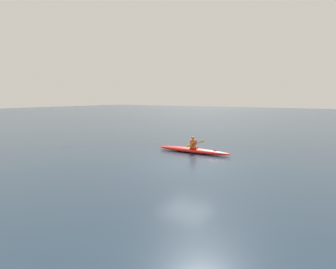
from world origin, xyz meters
TOP-DOWN VIEW (x-y plane):
  - ground_plane at (0.00, 0.00)m, footprint 160.00×160.00m
  - kayak at (1.23, -2.87)m, footprint 4.81×0.79m
  - kayaker at (1.22, -2.87)m, footprint 0.42×2.34m

SIDE VIEW (x-z plane):
  - ground_plane at x=0.00m, z-range 0.00..0.00m
  - kayak at x=1.23m, z-range 0.00..0.31m
  - kayaker at x=1.22m, z-range 0.25..0.96m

